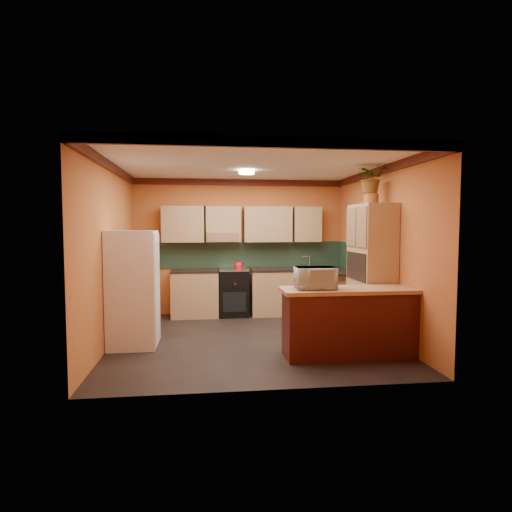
{
  "coord_description": "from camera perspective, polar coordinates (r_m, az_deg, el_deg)",
  "views": [
    {
      "loc": [
        -0.72,
        -6.54,
        1.76
      ],
      "look_at": [
        0.14,
        0.45,
        1.27
      ],
      "focal_mm": 30.0,
      "sensor_mm": 36.0,
      "label": 1
    }
  ],
  "objects": [
    {
      "name": "sink",
      "position": [
        8.61,
        6.28,
        -1.55
      ],
      "size": [
        0.48,
        0.4,
        0.03
      ],
      "primitive_type": "cube",
      "color": "silver",
      "rests_on": "countertop_back"
    },
    {
      "name": "base_cabinets_back",
      "position": [
        8.53,
        1.17,
        -4.93
      ],
      "size": [
        3.65,
        0.6,
        0.88
      ],
      "primitive_type": "cube",
      "color": "tan",
      "rests_on": "ground"
    },
    {
      "name": "kettle",
      "position": [
        8.35,
        -2.35,
        -1.25
      ],
      "size": [
        0.2,
        0.2,
        0.18
      ],
      "primitive_type": null,
      "rotation": [
        0.0,
        0.0,
        -0.19
      ],
      "color": "red",
      "rests_on": "stove"
    },
    {
      "name": "room_shell",
      "position": [
        6.87,
        -0.8,
        6.71
      ],
      "size": [
        4.24,
        4.24,
        2.72
      ],
      "color": "black",
      "rests_on": "ground"
    },
    {
      "name": "fridge",
      "position": [
        6.49,
        -16.1,
        -4.25
      ],
      "size": [
        0.68,
        0.66,
        1.7
      ],
      "primitive_type": "cube",
      "color": "white",
      "rests_on": "ground"
    },
    {
      "name": "pantry",
      "position": [
        6.85,
        15.09,
        -2.12
      ],
      "size": [
        0.48,
        0.9,
        2.1
      ],
      "primitive_type": "cube",
      "color": "tan",
      "rests_on": "ground"
    },
    {
      "name": "countertop_back",
      "position": [
        8.47,
        1.17,
        -1.85
      ],
      "size": [
        3.65,
        0.62,
        0.04
      ],
      "primitive_type": "cube",
      "color": "black",
      "rests_on": "base_cabinets_back"
    },
    {
      "name": "countertop_right",
      "position": [
        8.09,
        11.2,
        -2.2
      ],
      "size": [
        0.62,
        0.8,
        0.04
      ],
      "primitive_type": "cube",
      "color": "black",
      "rests_on": "base_cabinets_right"
    },
    {
      "name": "stove",
      "position": [
        8.46,
        -3.04,
        -4.9
      ],
      "size": [
        0.58,
        0.58,
        0.91
      ],
      "primitive_type": "cube",
      "color": "black",
      "rests_on": "ground"
    },
    {
      "name": "breakfast_bar",
      "position": [
        6.0,
        12.53,
        -8.84
      ],
      "size": [
        1.8,
        0.55,
        0.88
      ],
      "primitive_type": "cube",
      "color": "#451110",
      "rests_on": "ground"
    },
    {
      "name": "fern",
      "position": [
        6.9,
        15.16,
        10.06
      ],
      "size": [
        0.5,
        0.45,
        0.5
      ],
      "primitive_type": "imported",
      "rotation": [
        0.0,
        0.0,
        -0.16
      ],
      "color": "tan",
      "rests_on": "fern_pot"
    },
    {
      "name": "microwave",
      "position": [
        5.75,
        7.9,
        -2.92
      ],
      "size": [
        0.54,
        0.37,
        0.29
      ],
      "primitive_type": "imported",
      "rotation": [
        0.0,
        0.0,
        -0.03
      ],
      "color": "white",
      "rests_on": "bar_top"
    },
    {
      "name": "bar_top",
      "position": [
        5.92,
        12.59,
        -4.44
      ],
      "size": [
        1.9,
        0.65,
        0.05
      ],
      "primitive_type": "cube",
      "color": "tan",
      "rests_on": "breakfast_bar"
    },
    {
      "name": "base_cabinets_right",
      "position": [
        8.15,
        11.16,
        -5.42
      ],
      "size": [
        0.6,
        0.8,
        0.88
      ],
      "primitive_type": "cube",
      "color": "tan",
      "rests_on": "ground"
    },
    {
      "name": "fern_pot",
      "position": [
        6.87,
        15.11,
        7.34
      ],
      "size": [
        0.22,
        0.22,
        0.16
      ],
      "primitive_type": "cylinder",
      "color": "#A35B27",
      "rests_on": "pantry"
    }
  ]
}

